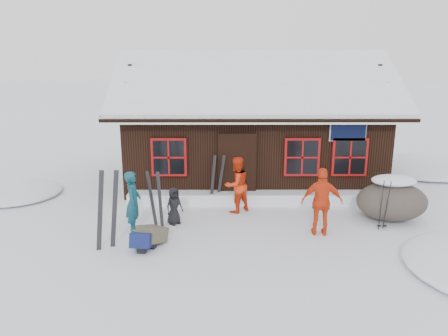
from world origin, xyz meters
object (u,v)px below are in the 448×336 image
at_px(skier_crouched, 174,206).
at_px(backpack_olive, 152,238).
at_px(boulder, 392,200).
at_px(ski_poles, 384,206).
at_px(skier_orange_left, 236,185).
at_px(skier_teal, 133,202).
at_px(skier_orange_right, 322,202).
at_px(ski_pair_left, 107,211).
at_px(backpack_blue, 143,243).

relative_size(skier_crouched, backpack_olive, 1.51).
height_order(boulder, ski_poles, ski_poles).
xyz_separation_m(boulder, backpack_olive, (-6.10, -1.57, -0.37)).
bearing_deg(boulder, skier_orange_left, 171.49).
bearing_deg(skier_teal, skier_orange_left, -65.06).
height_order(skier_orange_right, skier_crouched, skier_orange_right).
xyz_separation_m(skier_crouched, ski_pair_left, (-1.32, -1.43, 0.40)).
relative_size(skier_orange_left, skier_crouched, 1.61).
xyz_separation_m(boulder, ski_poles, (-0.44, -0.64, 0.07)).
xyz_separation_m(ski_pair_left, backpack_blue, (0.77, -0.12, -0.73)).
bearing_deg(skier_crouched, boulder, -38.80).
bearing_deg(backpack_blue, boulder, 20.54).
xyz_separation_m(skier_orange_left, boulder, (4.09, -0.61, -0.24)).
bearing_deg(ski_pair_left, ski_poles, -7.01).
bearing_deg(skier_crouched, backpack_blue, -151.08).
relative_size(boulder, ski_poles, 1.42).
bearing_deg(boulder, skier_teal, -173.26).
bearing_deg(skier_orange_right, skier_crouched, -4.80).
xyz_separation_m(skier_crouched, backpack_olive, (-0.38, -1.28, -0.31)).
bearing_deg(skier_orange_left, backpack_blue, 10.45).
relative_size(skier_orange_right, skier_crouched, 1.72).
distance_m(skier_orange_right, ski_poles, 1.69).
bearing_deg(skier_crouched, skier_orange_left, -12.85).
bearing_deg(ski_poles, backpack_blue, -168.35).
height_order(skier_orange_left, boulder, skier_orange_left).
bearing_deg(skier_crouched, ski_poles, -45.49).
relative_size(skier_orange_right, ski_poles, 1.29).
bearing_deg(skier_orange_right, boulder, -148.81).
bearing_deg(backpack_olive, skier_teal, 151.21).
bearing_deg(ski_poles, backpack_olive, -170.66).
xyz_separation_m(skier_orange_left, skier_orange_right, (2.01, -1.59, 0.05)).
relative_size(ski_poles, backpack_blue, 2.20).
relative_size(skier_orange_left, ski_pair_left, 0.83).
xyz_separation_m(skier_orange_left, skier_crouched, (-1.63, -0.90, -0.30)).
height_order(skier_orange_right, backpack_blue, skier_orange_right).
height_order(skier_orange_left, backpack_olive, skier_orange_left).
bearing_deg(boulder, backpack_blue, -163.63).
bearing_deg(backpack_olive, skier_crouched, 99.28).
bearing_deg(backpack_blue, backpack_olive, 62.34).
distance_m(skier_teal, skier_orange_left, 2.93).
xyz_separation_m(skier_orange_left, ski_pair_left, (-2.96, -2.33, 0.11)).
xyz_separation_m(skier_orange_right, boulder, (2.08, 0.98, -0.29)).
height_order(skier_crouched, backpack_blue, skier_crouched).
bearing_deg(boulder, skier_crouched, -177.13).
distance_m(ski_pair_left, backpack_olive, 1.19).
relative_size(skier_orange_left, backpack_olive, 2.42).
bearing_deg(boulder, backpack_olive, -165.57).
bearing_deg(ski_pair_left, skier_orange_left, 21.97).
xyz_separation_m(skier_orange_right, ski_poles, (1.64, 0.34, -0.23)).
bearing_deg(ski_poles, skier_orange_right, -168.28).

